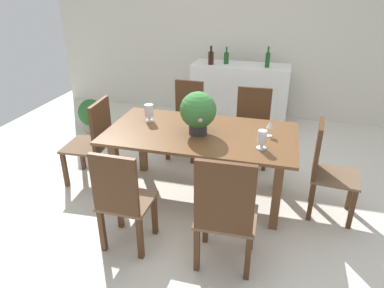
# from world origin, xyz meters

# --- Properties ---
(ground_plane) EXTENTS (7.04, 7.04, 0.00)m
(ground_plane) POSITION_xyz_m (0.00, 0.00, 0.00)
(ground_plane) COLOR silver
(back_wall) EXTENTS (6.40, 0.10, 2.60)m
(back_wall) POSITION_xyz_m (0.00, 2.60, 1.30)
(back_wall) COLOR beige
(back_wall) RESTS_ON ground
(dining_table) EXTENTS (1.91, 1.03, 0.75)m
(dining_table) POSITION_xyz_m (0.00, -0.08, 0.65)
(dining_table) COLOR brown
(dining_table) RESTS_ON ground
(chair_near_right) EXTENTS (0.49, 0.43, 1.03)m
(chair_near_right) POSITION_xyz_m (0.43, -1.08, 0.56)
(chair_near_right) COLOR #4C2D19
(chair_near_right) RESTS_ON ground
(chair_head_end) EXTENTS (0.48, 0.50, 0.97)m
(chair_head_end) POSITION_xyz_m (-1.22, -0.07, 0.54)
(chair_head_end) COLOR #4C2D19
(chair_head_end) RESTS_ON ground
(chair_near_left) EXTENTS (0.43, 0.41, 0.96)m
(chair_near_left) POSITION_xyz_m (-0.43, -1.06, 0.53)
(chair_near_left) COLOR #4C2D19
(chair_near_left) RESTS_ON ground
(chair_far_left) EXTENTS (0.42, 0.48, 0.95)m
(chair_far_left) POSITION_xyz_m (-0.43, 0.91, 0.52)
(chair_far_left) COLOR #4C2D19
(chair_far_left) RESTS_ON ground
(chair_far_right) EXTENTS (0.47, 0.42, 0.94)m
(chair_far_right) POSITION_xyz_m (0.43, 0.90, 0.52)
(chair_far_right) COLOR #4C2D19
(chair_far_right) RESTS_ON ground
(chair_foot_end) EXTENTS (0.47, 0.44, 0.96)m
(chair_foot_end) POSITION_xyz_m (1.23, -0.07, 0.52)
(chair_foot_end) COLOR #4C2D19
(chair_foot_end) RESTS_ON ground
(flower_centerpiece) EXTENTS (0.36, 0.36, 0.43)m
(flower_centerpiece) POSITION_xyz_m (-0.02, -0.12, 0.99)
(flower_centerpiece) COLOR #333338
(flower_centerpiece) RESTS_ON dining_table
(crystal_vase_left) EXTENTS (0.09, 0.09, 0.18)m
(crystal_vase_left) POSITION_xyz_m (0.62, -0.31, 0.85)
(crystal_vase_left) COLOR silver
(crystal_vase_left) RESTS_ON dining_table
(crystal_vase_center_near) EXTENTS (0.10, 0.10, 0.19)m
(crystal_vase_center_near) POSITION_xyz_m (-0.61, 0.07, 0.87)
(crystal_vase_center_near) COLOR silver
(crystal_vase_center_near) RESTS_ON dining_table
(wine_glass) EXTENTS (0.07, 0.07, 0.16)m
(wine_glass) POSITION_xyz_m (0.67, 0.00, 0.86)
(wine_glass) COLOR silver
(wine_glass) RESTS_ON dining_table
(kitchen_counter) EXTENTS (1.45, 0.51, 0.97)m
(kitchen_counter) POSITION_xyz_m (0.11, 2.03, 0.49)
(kitchen_counter) COLOR white
(kitchen_counter) RESTS_ON ground
(wine_bottle_green) EXTENTS (0.07, 0.07, 0.25)m
(wine_bottle_green) POSITION_xyz_m (-0.12, 2.03, 1.06)
(wine_bottle_green) COLOR #194C1E
(wine_bottle_green) RESTS_ON kitchen_counter
(wine_bottle_amber) EXTENTS (0.07, 0.07, 0.30)m
(wine_bottle_amber) POSITION_xyz_m (0.49, 1.96, 1.09)
(wine_bottle_amber) COLOR #194C1E
(wine_bottle_amber) RESTS_ON kitchen_counter
(wine_bottle_clear) EXTENTS (0.08, 0.08, 0.27)m
(wine_bottle_clear) POSITION_xyz_m (-0.33, 1.93, 1.08)
(wine_bottle_clear) COLOR black
(wine_bottle_clear) RESTS_ON kitchen_counter
(potted_plant_floor) EXTENTS (0.38, 0.38, 0.51)m
(potted_plant_floor) POSITION_xyz_m (-2.01, 1.19, 0.27)
(potted_plant_floor) COLOR #9E9384
(potted_plant_floor) RESTS_ON ground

